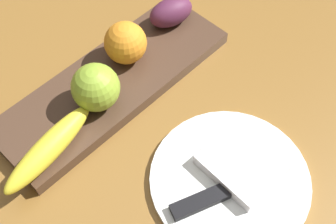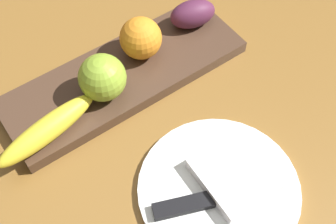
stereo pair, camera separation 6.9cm
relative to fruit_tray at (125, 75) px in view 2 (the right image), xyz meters
The scene contains 9 objects.
ground_plane 0.03m from the fruit_tray, 15.93° to the right, with size 2.40×2.40×0.00m, color brown.
fruit_tray is the anchor object (origin of this frame).
apple 0.07m from the fruit_tray, 157.62° to the right, with size 0.08×0.08×0.08m, color #88AC30.
banana 0.17m from the fruit_tray, 165.14° to the right, with size 0.18×0.04×0.04m, color yellow.
orange_near_apple 0.07m from the fruit_tray, 19.48° to the left, with size 0.07×0.07×0.07m, color orange.
grape_bunch 0.17m from the fruit_tray, ahead, with size 0.09×0.05×0.05m, color #542440.
dinner_plate 0.26m from the fruit_tray, 90.00° to the right, with size 0.24×0.24×0.01m, color white.
folded_napkin 0.27m from the fruit_tray, 83.37° to the right, with size 0.11×0.11×0.02m, color white.
knife 0.27m from the fruit_tray, 100.33° to the right, with size 0.18×0.09×0.01m.
Camera 2 is at (-0.25, -0.44, 0.62)m, focal length 47.45 mm.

